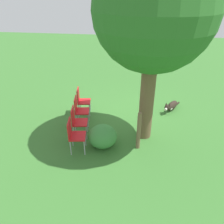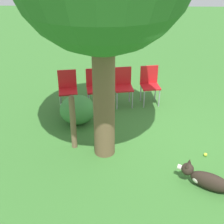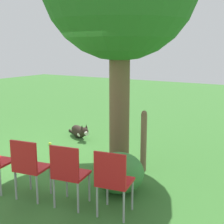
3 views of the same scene
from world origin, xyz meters
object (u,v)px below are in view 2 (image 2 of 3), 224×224
object	(u,v)px
dog	(206,179)
red_chair_0	(150,82)
red_chair_3	(68,87)
tennis_ball	(205,155)
red_chair_1	(123,84)
red_chair_2	(96,85)
fence_post	(73,122)

from	to	relation	value
dog	red_chair_0	xyz separation A→B (m)	(3.11, 0.70, 0.39)
red_chair_3	dog	bearing A→B (deg)	34.17
red_chair_3	tennis_ball	world-z (taller)	red_chair_3
red_chair_0	red_chair_3	world-z (taller)	same
red_chair_1	red_chair_2	world-z (taller)	same
red_chair_0	red_chair_2	size ratio (longest dim) A/B	1.00
tennis_ball	red_chair_0	bearing A→B (deg)	22.03
dog	red_chair_0	world-z (taller)	red_chair_0
red_chair_3	red_chair_0	bearing A→B (deg)	89.71
red_chair_1	red_chair_3	distance (m)	1.34
red_chair_2	tennis_ball	bearing A→B (deg)	37.88
fence_post	dog	bearing A→B (deg)	-115.35
red_chair_1	red_chair_3	xyz separation A→B (m)	(-0.22, 1.32, 0.00)
red_chair_1	red_chair_2	xyz separation A→B (m)	(-0.11, 0.66, 0.00)
red_chair_1	red_chair_2	bearing A→B (deg)	-90.29
red_chair_1	red_chair_2	distance (m)	0.67
red_chair_0	red_chair_3	xyz separation A→B (m)	(-0.33, 1.98, 0.00)
tennis_ball	dog	bearing A→B (deg)	165.75
fence_post	red_chair_3	bearing A→B (deg)	12.02
fence_post	red_chair_0	distance (m)	2.58
dog	red_chair_1	world-z (taller)	red_chair_1
red_chair_3	tennis_ball	distance (m)	3.51
fence_post	red_chair_3	xyz separation A→B (m)	(1.67, 0.36, -0.03)
red_chair_2	red_chair_0	bearing A→B (deg)	89.71
red_chair_0	red_chair_3	size ratio (longest dim) A/B	1.00
dog	red_chair_2	xyz separation A→B (m)	(2.88, 2.02, 0.39)
fence_post	tennis_ball	distance (m)	2.61
red_chair_0	red_chair_1	world-z (taller)	same
fence_post	red_chair_0	size ratio (longest dim) A/B	1.22
fence_post	tennis_ball	size ratio (longest dim) A/B	16.80
dog	fence_post	bearing A→B (deg)	5.06
fence_post	tennis_ball	xyz separation A→B (m)	(-0.25, -2.54, -0.54)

